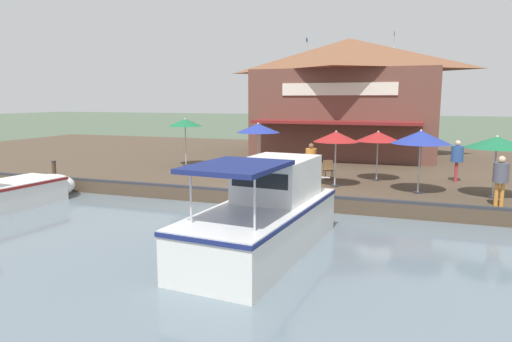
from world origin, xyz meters
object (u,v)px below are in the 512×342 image
(person_near_entrance, at_px, (457,156))
(motorboat_outer_channel, at_px, (273,213))
(patio_umbrella_near_quay_edge, at_px, (336,137))
(patio_umbrella_mid_patio_right, at_px, (497,142))
(tree_upstream_bank, at_px, (344,90))
(cafe_chair_under_first_umbrella, at_px, (276,162))
(person_mid_patio, at_px, (501,175))
(patio_umbrella_far_corner, at_px, (378,137))
(mooring_post, at_px, (54,169))
(patio_umbrella_back_row, at_px, (421,137))
(motorboat_nearest_quay, at_px, (1,194))
(person_at_quay_edge, at_px, (311,158))
(cafe_chair_back_row_seat, at_px, (244,168))
(waterfront_restaurant, at_px, (348,96))
(patio_umbrella_by_entrance, at_px, (258,128))
(cafe_chair_far_corner_seat, at_px, (328,169))
(patio_umbrella_mid_patio_left, at_px, (185,123))

(person_near_entrance, distance_m, motorboat_outer_channel, 10.89)
(patio_umbrella_near_quay_edge, height_order, patio_umbrella_mid_patio_right, patio_umbrella_near_quay_edge)
(person_near_entrance, bearing_deg, tree_upstream_bank, -150.79)
(cafe_chair_under_first_umbrella, xyz_separation_m, motorboat_outer_channel, (9.72, 2.87, -0.09))
(person_mid_patio, distance_m, tree_upstream_bank, 18.67)
(patio_umbrella_far_corner, relative_size, mooring_post, 2.84)
(patio_umbrella_back_row, height_order, cafe_chair_under_first_umbrella, patio_umbrella_back_row)
(person_near_entrance, xyz_separation_m, motorboat_nearest_quay, (8.69, -16.29, -1.12))
(patio_umbrella_far_corner, distance_m, person_at_quay_edge, 3.16)
(cafe_chair_back_row_seat, relative_size, person_at_quay_edge, 0.50)
(person_mid_patio, height_order, mooring_post, person_mid_patio)
(patio_umbrella_back_row, relative_size, tree_upstream_bank, 0.37)
(patio_umbrella_back_row, xyz_separation_m, mooring_post, (1.79, -15.78, -1.74))
(patio_umbrella_back_row, relative_size, mooring_post, 3.14)
(waterfront_restaurant, xyz_separation_m, patio_umbrella_mid_patio_right, (11.62, 7.02, -1.72))
(patio_umbrella_back_row, relative_size, patio_umbrella_by_entrance, 0.97)
(cafe_chair_back_row_seat, distance_m, person_near_entrance, 9.31)
(patio_umbrella_far_corner, height_order, mooring_post, patio_umbrella_far_corner)
(cafe_chair_back_row_seat, distance_m, cafe_chair_far_corner_seat, 3.81)
(patio_umbrella_near_quay_edge, xyz_separation_m, mooring_post, (2.08, -12.54, -1.65))
(mooring_post, bearing_deg, cafe_chair_far_corner_seat, 107.21)
(patio_umbrella_by_entrance, relative_size, person_near_entrance, 1.39)
(person_at_quay_edge, relative_size, motorboat_outer_channel, 0.23)
(patio_umbrella_far_corner, distance_m, patio_umbrella_mid_patio_right, 4.89)
(cafe_chair_under_first_umbrella, distance_m, tree_upstream_bank, 12.48)
(person_mid_patio, relative_size, tree_upstream_bank, 0.26)
(patio_umbrella_mid_patio_right, height_order, cafe_chair_far_corner_seat, patio_umbrella_mid_patio_right)
(waterfront_restaurant, height_order, patio_umbrella_by_entrance, waterfront_restaurant)
(patio_umbrella_near_quay_edge, bearing_deg, patio_umbrella_back_row, 84.84)
(patio_umbrella_by_entrance, xyz_separation_m, cafe_chair_under_first_umbrella, (-2.11, 0.22, -1.78))
(waterfront_restaurant, bearing_deg, patio_umbrella_by_entrance, -13.52)
(person_at_quay_edge, bearing_deg, patio_umbrella_by_entrance, -101.07)
(person_mid_patio, bearing_deg, patio_umbrella_mid_patio_right, 178.94)
(patio_umbrella_far_corner, xyz_separation_m, person_mid_patio, (3.79, 4.28, -0.87))
(mooring_post, bearing_deg, motorboat_outer_channel, 69.26)
(cafe_chair_back_row_seat, distance_m, motorboat_nearest_quay, 9.70)
(patio_umbrella_far_corner, bearing_deg, cafe_chair_under_first_umbrella, -102.27)
(patio_umbrella_far_corner, height_order, cafe_chair_far_corner_seat, patio_umbrella_far_corner)
(person_near_entrance, distance_m, tree_upstream_bank, 14.20)
(cafe_chair_back_row_seat, xyz_separation_m, motorboat_outer_channel, (7.11, 3.60, -0.09))
(patio_umbrella_mid_patio_right, xyz_separation_m, mooring_post, (1.81, -18.35, -1.63))
(patio_umbrella_far_corner, xyz_separation_m, patio_umbrella_mid_patio_right, (2.31, 4.31, 0.08))
(tree_upstream_bank, bearing_deg, motorboat_nearest_quay, -24.61)
(patio_umbrella_back_row, distance_m, person_near_entrance, 3.62)
(cafe_chair_under_first_umbrella, relative_size, person_near_entrance, 0.47)
(patio_umbrella_near_quay_edge, distance_m, person_near_entrance, 5.63)
(mooring_post, bearing_deg, patio_umbrella_back_row, 96.46)
(cafe_chair_under_first_umbrella, distance_m, mooring_post, 10.45)
(patio_umbrella_near_quay_edge, relative_size, person_mid_patio, 1.35)
(patio_umbrella_back_row, xyz_separation_m, patio_umbrella_mid_patio_left, (-3.58, -11.85, 0.17))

